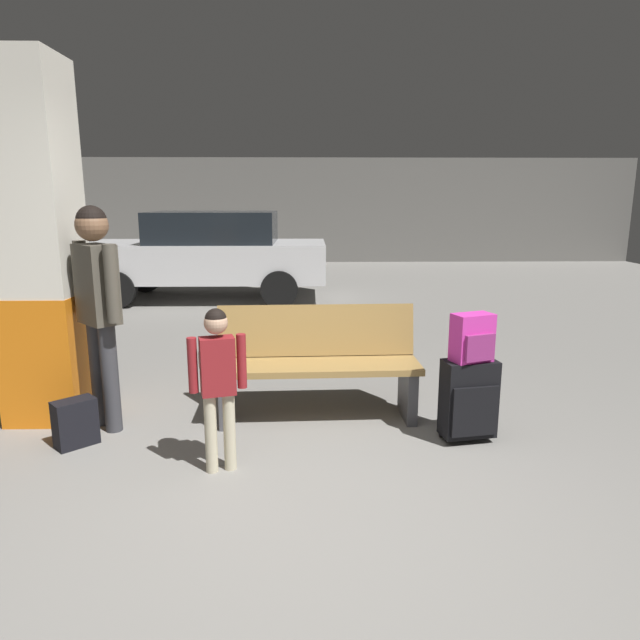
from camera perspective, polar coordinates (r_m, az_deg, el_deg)
ground_plane at (r=6.98m, az=-1.62°, el=-2.52°), size 18.00×18.00×0.10m
garage_back_wall at (r=15.61m, az=-1.47°, el=11.04°), size 18.00×0.12×2.80m
structural_pillar at (r=4.83m, az=-26.72°, el=6.63°), size 0.57×0.57×2.75m
bench at (r=4.48m, az=-0.27°, el=-4.45°), size 1.62×0.58×0.89m
suitcase at (r=4.21m, az=14.89°, el=-7.76°), size 0.41×0.29×0.60m
backpack_bright at (r=4.08m, az=15.25°, el=-1.80°), size 0.32×0.26×0.34m
child at (r=3.59m, az=-10.36°, el=-5.30°), size 0.35×0.21×1.07m
adult at (r=4.44m, az=-21.66°, el=2.42°), size 0.44×0.44×1.68m
backpack_dark_floor at (r=4.42m, az=-23.63°, el=-9.56°), size 0.32×0.31×0.34m
parked_car_far at (r=9.95m, az=-11.27°, el=6.69°), size 4.11×1.81×1.51m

